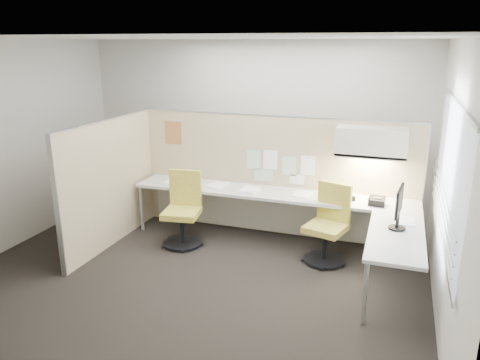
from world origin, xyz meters
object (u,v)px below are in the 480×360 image
at_px(chair_left, 183,211).
at_px(phone, 377,201).
at_px(desk, 292,206).
at_px(chair_right, 328,226).
at_px(monitor, 399,206).

bearing_deg(chair_left, phone, 0.66).
relative_size(desk, chair_right, 3.98).
bearing_deg(monitor, chair_right, 66.39).
relative_size(desk, phone, 18.22).
relative_size(desk, monitor, 8.28).
distance_m(desk, chair_right, 0.60).
bearing_deg(chair_left, chair_right, -5.11).
distance_m(desk, chair_left, 1.51).
relative_size(chair_left, monitor, 2.12).
xyz_separation_m(chair_right, monitor, (0.83, -0.47, 0.54)).
xyz_separation_m(desk, chair_right, (0.54, -0.23, -0.13)).
xyz_separation_m(chair_left, phone, (2.57, 0.42, 0.30)).
relative_size(chair_left, phone, 4.66).
xyz_separation_m(desk, chair_left, (-1.47, -0.35, -0.12)).
bearing_deg(chair_right, monitor, -13.58).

